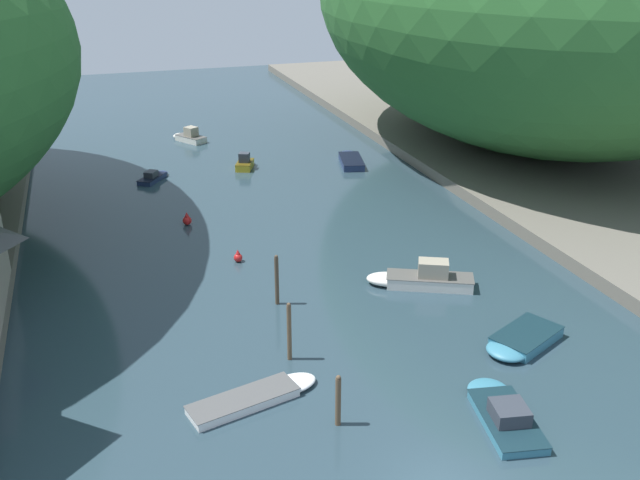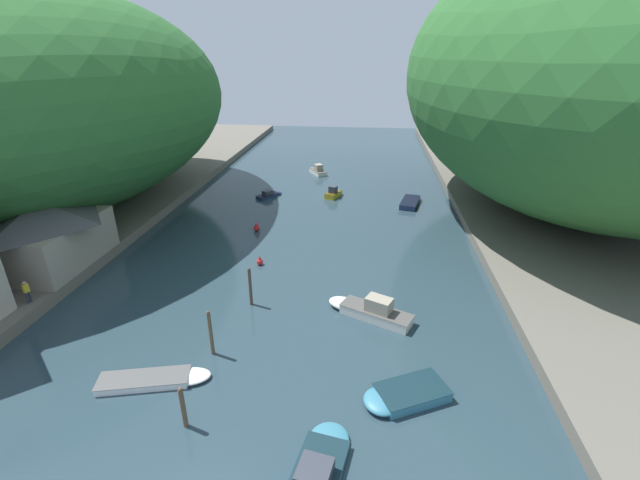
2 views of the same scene
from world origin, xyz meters
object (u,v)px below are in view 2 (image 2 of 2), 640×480
at_px(boat_far_upstream, 270,194).
at_px(channel_buoy_near, 257,228).
at_px(boat_small_dinghy, 334,193).
at_px(boat_navy_launch, 158,379).
at_px(channel_buoy_far, 260,261).
at_px(boat_far_right_bank, 317,171).
at_px(person_by_boathouse, 26,290).
at_px(boathouse_shed, 45,232).
at_px(boat_near_quay, 411,201).
at_px(boat_red_skiff, 319,468).
at_px(boat_moored_right, 368,310).
at_px(boat_white_cruiser, 403,395).

distance_m(boat_far_upstream, channel_buoy_near, 11.29).
bearing_deg(boat_small_dinghy, boat_navy_launch, -79.00).
relative_size(boat_far_upstream, channel_buoy_far, 4.53).
relative_size(boat_navy_launch, boat_far_right_bank, 1.52).
height_order(channel_buoy_far, person_by_boathouse, person_by_boathouse).
xyz_separation_m(boathouse_shed, boat_small_dinghy, (21.73, 22.87, -3.30)).
distance_m(boat_near_quay, channel_buoy_far, 23.13).
bearing_deg(boat_red_skiff, person_by_boathouse, 165.42).
xyz_separation_m(boat_moored_right, channel_buoy_far, (-9.53, 6.79, -0.19)).
xyz_separation_m(boat_red_skiff, boat_near_quay, (6.97, 37.48, -0.03)).
distance_m(boat_small_dinghy, boat_red_skiff, 39.05).
bearing_deg(boat_far_upstream, boat_far_right_bank, 102.59).
xyz_separation_m(boathouse_shed, boat_near_quay, (31.26, 21.38, -3.46)).
relative_size(boat_navy_launch, channel_buoy_near, 6.62).
xyz_separation_m(boat_far_upstream, boat_far_right_bank, (4.70, 11.60, 0.18)).
bearing_deg(boat_near_quay, channel_buoy_far, -115.32).
relative_size(boat_white_cruiser, person_by_boathouse, 3.05).
xyz_separation_m(boat_small_dinghy, person_by_boathouse, (-19.24, -28.76, 1.44)).
relative_size(boat_navy_launch, boat_near_quay, 1.09).
height_order(boat_far_upstream, person_by_boathouse, person_by_boathouse).
distance_m(boat_white_cruiser, channel_buoy_near, 25.82).
bearing_deg(boat_white_cruiser, channel_buoy_far, 12.07).
height_order(boat_white_cruiser, boat_far_right_bank, boat_far_right_bank).
relative_size(boathouse_shed, boat_moored_right, 1.50).
xyz_separation_m(boathouse_shed, boat_white_cruiser, (28.27, -11.25, -3.45)).
relative_size(boat_far_upstream, boat_far_right_bank, 0.90).
xyz_separation_m(boat_far_upstream, channel_buoy_near, (1.14, -11.23, 0.10)).
relative_size(boat_small_dinghy, boat_navy_launch, 0.52).
bearing_deg(channel_buoy_far, channel_buoy_near, 106.23).
distance_m(boat_small_dinghy, boat_navy_launch, 35.09).
bearing_deg(boat_near_quay, boathouse_shed, -132.32).
bearing_deg(boat_small_dinghy, person_by_boathouse, -100.99).
relative_size(boat_small_dinghy, boat_near_quay, 0.56).
bearing_deg(channel_buoy_near, person_by_boathouse, -126.32).
xyz_separation_m(boathouse_shed, boat_far_upstream, (13.53, 21.92, -3.48)).
relative_size(boat_moored_right, boat_red_skiff, 1.12).
bearing_deg(boathouse_shed, channel_buoy_near, 36.08).
bearing_deg(boat_navy_launch, boat_red_skiff, 50.81).
xyz_separation_m(boat_white_cruiser, channel_buoy_near, (-13.60, 21.95, 0.08)).
bearing_deg(boat_moored_right, boat_navy_launch, 149.36).
bearing_deg(channel_buoy_far, person_by_boathouse, -147.31).
height_order(boat_near_quay, channel_buoy_far, channel_buoy_far).
bearing_deg(boat_far_right_bank, boat_navy_launch, -126.75).
height_order(boathouse_shed, channel_buoy_near, boathouse_shed).
height_order(boat_red_skiff, channel_buoy_far, boat_red_skiff).
bearing_deg(boat_far_upstream, channel_buoy_far, -45.32).
bearing_deg(person_by_boathouse, boat_far_right_bank, -3.82).
height_order(boathouse_shed, channel_buoy_far, boathouse_shed).
bearing_deg(boat_near_quay, boat_red_skiff, -87.23).
height_order(boat_far_upstream, channel_buoy_near, channel_buoy_near).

